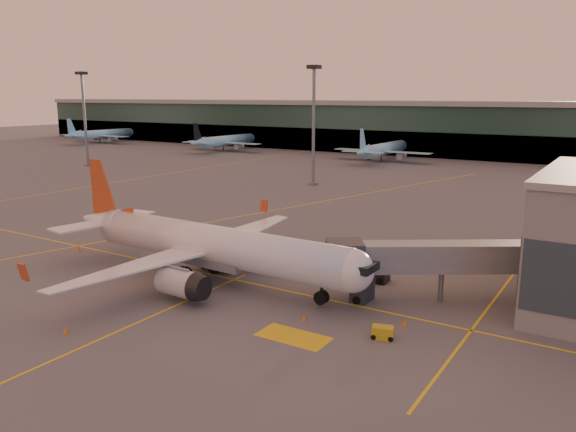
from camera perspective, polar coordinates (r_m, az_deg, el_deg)
The scene contains 16 objects.
ground at distance 60.32m, azimuth -12.21°, elevation -6.81°, with size 600.00×600.00×0.00m, color #4C4F54.
taxi_markings at distance 99.30m, azimuth 2.77°, elevation 0.93°, with size 100.12×173.00×0.01m.
terminal at distance 186.95m, azimuth 19.83°, elevation 8.21°, with size 400.00×20.00×17.60m.
mast_west_far at distance 165.86m, azimuth -20.00°, elevation 9.90°, with size 2.40×2.40×25.60m.
mast_west_near at distance 122.45m, azimuth 2.62°, elevation 10.06°, with size 2.40×2.40×25.60m.
distant_aircraft_row at distance 171.01m, azimuth 10.95°, elevation 5.45°, with size 290.00×34.00×13.00m.
main_airplane at distance 59.88m, azimuth -8.32°, elevation -2.94°, with size 39.29×35.32×11.87m.
jet_bridge at distance 55.66m, azimuth 16.78°, elevation -4.30°, with size 20.82×14.88×5.87m.
catering_truck at distance 64.14m, azimuth -6.90°, elevation -3.14°, with size 5.81×2.86×4.39m.
gpu_cart at distance 47.04m, azimuth 9.60°, elevation -11.61°, with size 1.98×1.49×1.03m.
pushback_tug at distance 60.60m, azimuth 8.49°, elevation -5.84°, with size 3.61×2.07×1.82m.
cone_nose at distance 49.90m, azimuth 11.74°, elevation -10.53°, with size 0.47×0.47×0.60m.
cone_tail at distance 75.62m, azimuth -20.42°, elevation -3.21°, with size 0.45×0.45×0.57m.
cone_wing_right at distance 50.94m, azimuth -21.68°, elevation -10.70°, with size 0.46×0.46×0.59m.
cone_wing_left at distance 74.82m, azimuth -0.84°, elevation -2.61°, with size 0.40×0.40×0.51m.
cone_fwd at distance 49.97m, azimuth 1.63°, elevation -10.28°, with size 0.41×0.41×0.52m.
Camera 1 is at (40.36, -40.44, 19.33)m, focal length 35.00 mm.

